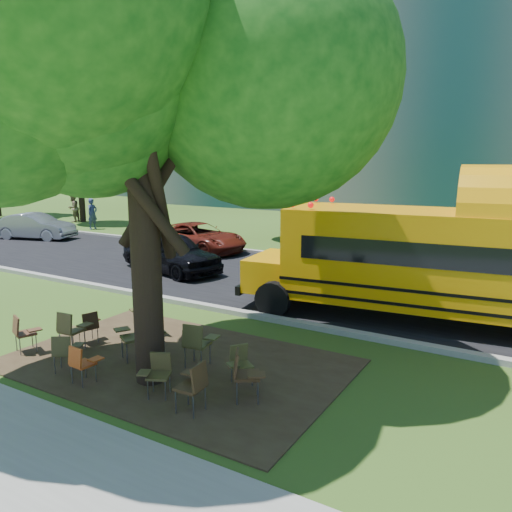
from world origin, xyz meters
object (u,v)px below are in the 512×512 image
Objects in this scene: chair_4 at (82,361)px; chair_11 at (197,341)px; chair_3 at (135,332)px; pedestrian_a at (92,214)px; chair_1 at (23,330)px; bg_car_red at (198,238)px; school_bus at (501,265)px; chair_6 at (194,382)px; black_car at (171,252)px; chair_8 at (90,324)px; chair_2 at (65,350)px; chair_9 at (149,312)px; chair_7 at (244,371)px; pedestrian_b at (73,208)px; chair_0 at (70,327)px; bg_car_silver at (35,226)px; chair_12 at (240,361)px; chair_10 at (151,327)px; main_tree at (138,70)px; chair_5 at (158,370)px.

chair_11 is (1.41, 1.74, 0.11)m from chair_4.
pedestrian_a reaches higher than chair_3.
chair_1 is 0.89× the size of chair_11.
bg_car_red reaches higher than chair_3.
school_bus is 8.20m from chair_6.
chair_3 is at bearing -131.20° from black_car.
chair_11 reaches higher than chair_8.
bg_car_red is at bearing 84.68° from chair_2.
chair_9 reaches higher than chair_2.
pedestrian_a reaches higher than chair_6.
chair_3 is 0.52× the size of pedestrian_a.
chair_9 is (0.78, 1.13, 0.11)m from chair_8.
chair_7 is at bearing -33.42° from chair_11.
chair_0 is at bearing 34.08° from pedestrian_b.
chair_2 is (-7.17, -7.13, -1.21)m from school_bus.
bg_car_silver is at bearing 92.15° from black_car.
bg_car_red is (-5.73, 9.51, 0.07)m from chair_9.
black_car is at bearing -95.40° from chair_12.
chair_1 is at bearing -169.59° from chair_11.
chair_1 is at bearing 141.30° from chair_2.
pedestrian_b is (-22.99, 16.49, 0.39)m from chair_6.
chair_1 is 5.08m from chair_12.
pedestrian_a is at bearing -10.70° from bg_car_silver.
chair_3 is at bearing -131.04° from chair_7.
pedestrian_a reaches higher than chair_4.
bg_car_silver is (-22.62, 3.36, -1.02)m from school_bus.
chair_6 is 0.97× the size of chair_10.
chair_9 is at bearing -134.02° from bg_car_silver.
school_bus is at bearing -103.11° from bg_car_red.
chair_1 is 0.46× the size of pedestrian_a.
main_tree is 5.56m from chair_12.
chair_10 is 0.22× the size of bg_car_silver.
chair_7 is at bearing 39.96° from pedestrian_b.
chair_5 is (2.27, 0.19, -0.00)m from chair_2.
main_tree reaches higher than chair_11.
chair_6 is at bearing -124.01° from black_car.
pedestrian_a reaches higher than bg_car_red.
chair_9 is 6.96m from black_car.
chair_0 is 1.21× the size of chair_12.
chair_3 is 1.23× the size of chair_4.
chair_0 is 1.15× the size of chair_2.
school_bus reaches higher than bg_car_silver.
school_bus reaches higher than bg_car_red.
chair_4 is (2.39, -0.43, -0.05)m from chair_1.
chair_11 is at bearing -133.53° from bg_car_silver.
black_car is at bearing -165.71° from chair_7.
chair_2 is at bearing -110.45° from chair_7.
chair_2 is at bearing -141.30° from school_bus.
chair_6 is at bearing -63.11° from chair_11.
main_tree is at bearing -139.11° from bg_car_red.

